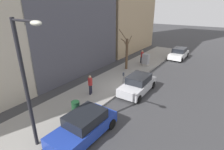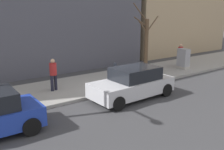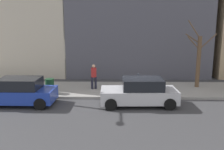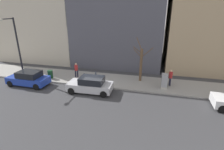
{
  "view_description": "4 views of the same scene",
  "coord_description": "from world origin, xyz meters",
  "px_view_note": "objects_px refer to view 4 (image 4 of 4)",
  "views": [
    {
      "loc": [
        -6.93,
        12.38,
        7.09
      ],
      "look_at": [
        1.91,
        -0.56,
        0.82
      ],
      "focal_mm": 28.0,
      "sensor_mm": 36.0,
      "label": 1
    },
    {
      "loc": [
        -9.82,
        7.5,
        4.09
      ],
      "look_at": [
        -0.47,
        0.63,
        1.16
      ],
      "focal_mm": 40.0,
      "sensor_mm": 36.0,
      "label": 2
    },
    {
      "loc": [
        -14.41,
        1.11,
        4.46
      ],
      "look_at": [
        -0.27,
        1.34,
        1.55
      ],
      "focal_mm": 40.0,
      "sensor_mm": 36.0,
      "label": 3
    },
    {
      "loc": [
        -15.22,
        -5.87,
        7.4
      ],
      "look_at": [
        0.92,
        -1.82,
        1.16
      ],
      "focal_mm": 28.0,
      "sensor_mm": 36.0,
      "label": 4
    }
  ],
  "objects_px": {
    "trash_bin": "(50,74)",
    "office_tower_right": "(50,12)",
    "streetlamp": "(16,44)",
    "parked_car_blue": "(29,78)",
    "parked_car_silver": "(91,85)",
    "pedestrian_midblock": "(76,69)",
    "pedestrian_near_meter": "(170,77)",
    "parking_meter": "(96,77)",
    "utility_box": "(164,81)",
    "bare_tree": "(141,64)"
  },
  "relations": [
    {
      "from": "parking_meter",
      "to": "streetlamp",
      "type": "bearing_deg",
      "value": 91.09
    },
    {
      "from": "parked_car_silver",
      "to": "streetlamp",
      "type": "xyz_separation_m",
      "value": [
        1.32,
        8.79,
        3.28
      ]
    },
    {
      "from": "parked_car_silver",
      "to": "office_tower_right",
      "type": "xyz_separation_m",
      "value": [
        12.59,
        11.46,
        6.32
      ]
    },
    {
      "from": "parking_meter",
      "to": "office_tower_right",
      "type": "relative_size",
      "value": 0.1
    },
    {
      "from": "streetlamp",
      "to": "office_tower_right",
      "type": "relative_size",
      "value": 0.46
    },
    {
      "from": "parked_car_silver",
      "to": "parking_meter",
      "type": "xyz_separation_m",
      "value": [
        1.48,
        -0.03,
        0.24
      ]
    },
    {
      "from": "office_tower_right",
      "to": "parking_meter",
      "type": "bearing_deg",
      "value": -134.03
    },
    {
      "from": "utility_box",
      "to": "pedestrian_midblock",
      "type": "xyz_separation_m",
      "value": [
        0.62,
        9.6,
        0.24
      ]
    },
    {
      "from": "trash_bin",
      "to": "office_tower_right",
      "type": "xyz_separation_m",
      "value": [
        10.65,
        5.92,
        6.46
      ]
    },
    {
      "from": "pedestrian_midblock",
      "to": "office_tower_right",
      "type": "xyz_separation_m",
      "value": [
        9.63,
        8.64,
        5.97
      ]
    },
    {
      "from": "trash_bin",
      "to": "office_tower_right",
      "type": "bearing_deg",
      "value": 29.07
    },
    {
      "from": "pedestrian_midblock",
      "to": "pedestrian_near_meter",
      "type": "bearing_deg",
      "value": -16.84
    },
    {
      "from": "bare_tree",
      "to": "pedestrian_near_meter",
      "type": "xyz_separation_m",
      "value": [
        -0.55,
        -3.06,
        -1.0
      ]
    },
    {
      "from": "parking_meter",
      "to": "office_tower_right",
      "type": "distance_m",
      "value": 17.09
    },
    {
      "from": "utility_box",
      "to": "trash_bin",
      "type": "relative_size",
      "value": 1.59
    },
    {
      "from": "parked_car_silver",
      "to": "utility_box",
      "type": "xyz_separation_m",
      "value": [
        2.33,
        -6.79,
        0.11
      ]
    },
    {
      "from": "utility_box",
      "to": "office_tower_right",
      "type": "relative_size",
      "value": 0.1
    },
    {
      "from": "parked_car_blue",
      "to": "utility_box",
      "type": "xyz_separation_m",
      "value": [
        2.35,
        -13.59,
        0.11
      ]
    },
    {
      "from": "parked_car_blue",
      "to": "parking_meter",
      "type": "height_order",
      "value": "parked_car_blue"
    },
    {
      "from": "parking_meter",
      "to": "bare_tree",
      "type": "bearing_deg",
      "value": -63.22
    },
    {
      "from": "parking_meter",
      "to": "trash_bin",
      "type": "xyz_separation_m",
      "value": [
        0.45,
        5.56,
        -0.38
      ]
    },
    {
      "from": "utility_box",
      "to": "bare_tree",
      "type": "distance_m",
      "value": 3.06
    },
    {
      "from": "parked_car_blue",
      "to": "parked_car_silver",
      "type": "bearing_deg",
      "value": -89.08
    },
    {
      "from": "parking_meter",
      "to": "pedestrian_midblock",
      "type": "distance_m",
      "value": 3.2
    },
    {
      "from": "bare_tree",
      "to": "trash_bin",
      "type": "relative_size",
      "value": 5.09
    },
    {
      "from": "streetlamp",
      "to": "bare_tree",
      "type": "relative_size",
      "value": 1.42
    },
    {
      "from": "parked_car_silver",
      "to": "pedestrian_near_meter",
      "type": "xyz_separation_m",
      "value": [
        3.1,
        -7.38,
        0.35
      ]
    },
    {
      "from": "streetlamp",
      "to": "bare_tree",
      "type": "distance_m",
      "value": 13.45
    },
    {
      "from": "parked_car_silver",
      "to": "parking_meter",
      "type": "distance_m",
      "value": 1.5
    },
    {
      "from": "parking_meter",
      "to": "bare_tree",
      "type": "xyz_separation_m",
      "value": [
        2.17,
        -4.29,
        1.11
      ]
    },
    {
      "from": "bare_tree",
      "to": "office_tower_right",
      "type": "relative_size",
      "value": 0.32
    },
    {
      "from": "parked_car_silver",
      "to": "trash_bin",
      "type": "height_order",
      "value": "parked_car_silver"
    },
    {
      "from": "trash_bin",
      "to": "pedestrian_near_meter",
      "type": "relative_size",
      "value": 0.54
    },
    {
      "from": "parked_car_blue",
      "to": "bare_tree",
      "type": "bearing_deg",
      "value": -70.99
    },
    {
      "from": "parked_car_silver",
      "to": "utility_box",
      "type": "relative_size",
      "value": 2.97
    },
    {
      "from": "parked_car_blue",
      "to": "trash_bin",
      "type": "bearing_deg",
      "value": -32.14
    },
    {
      "from": "office_tower_right",
      "to": "streetlamp",
      "type": "bearing_deg",
      "value": -166.69
    },
    {
      "from": "utility_box",
      "to": "streetlamp",
      "type": "height_order",
      "value": "streetlamp"
    },
    {
      "from": "parking_meter",
      "to": "pedestrian_near_meter",
      "type": "bearing_deg",
      "value": -77.61
    },
    {
      "from": "trash_bin",
      "to": "office_tower_right",
      "type": "distance_m",
      "value": 13.79
    },
    {
      "from": "streetlamp",
      "to": "pedestrian_midblock",
      "type": "bearing_deg",
      "value": -74.68
    },
    {
      "from": "parked_car_blue",
      "to": "pedestrian_near_meter",
      "type": "bearing_deg",
      "value": -76.85
    },
    {
      "from": "pedestrian_midblock",
      "to": "trash_bin",
      "type": "bearing_deg",
      "value": -177.1
    },
    {
      "from": "streetlamp",
      "to": "pedestrian_midblock",
      "type": "distance_m",
      "value": 6.86
    },
    {
      "from": "parking_meter",
      "to": "pedestrian_near_meter",
      "type": "relative_size",
      "value": 0.81
    },
    {
      "from": "streetlamp",
      "to": "bare_tree",
      "type": "xyz_separation_m",
      "value": [
        2.33,
        -13.11,
        -1.93
      ]
    },
    {
      "from": "parked_car_blue",
      "to": "office_tower_right",
      "type": "height_order",
      "value": "office_tower_right"
    },
    {
      "from": "utility_box",
      "to": "bare_tree",
      "type": "height_order",
      "value": "bare_tree"
    },
    {
      "from": "office_tower_right",
      "to": "bare_tree",
      "type": "bearing_deg",
      "value": -119.54
    },
    {
      "from": "parking_meter",
      "to": "pedestrian_midblock",
      "type": "relative_size",
      "value": 0.81
    }
  ]
}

